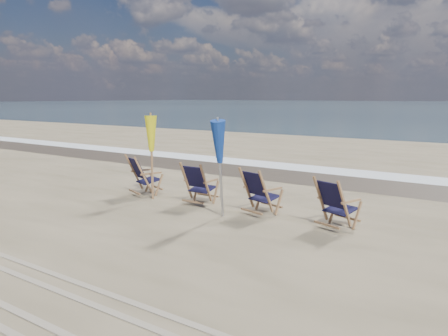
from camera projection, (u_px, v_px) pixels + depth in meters
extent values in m
cube|color=silver|center=(325.00, 170.00, 14.74)|extent=(200.00, 1.40, 0.01)
cube|color=#42362A|center=(307.00, 177.00, 13.51)|extent=(200.00, 2.60, 0.00)
cylinder|color=olive|center=(152.00, 158.00, 10.45)|extent=(0.06, 0.06, 1.99)
cone|color=yellow|center=(151.00, 137.00, 10.36)|extent=(0.30, 0.30, 0.85)
cylinder|color=#A5A5AD|center=(221.00, 170.00, 8.74)|extent=(0.06, 0.06, 2.01)
cone|color=navy|center=(220.00, 144.00, 8.65)|extent=(0.30, 0.30, 0.85)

